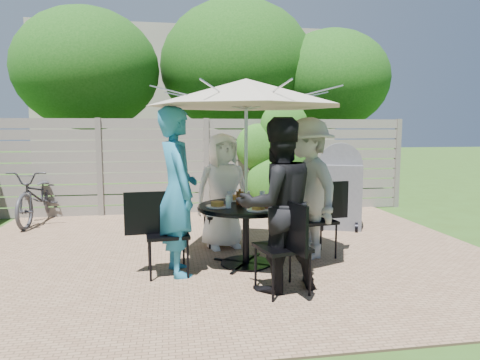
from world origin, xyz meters
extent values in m
plane|color=#304E18|center=(0.00, 0.00, 0.00)|extent=(60.00, 60.00, 0.00)
cube|color=#987658|center=(0.00, 0.50, 0.01)|extent=(7.00, 6.00, 0.02)
cube|color=gray|center=(0.00, 3.00, 0.93)|extent=(8.00, 0.10, 1.85)
ellipsoid|color=#236016|center=(1.40, 2.85, 0.90)|extent=(1.20, 0.70, 1.80)
cube|color=#A79C8B|center=(0.00, 12.00, 2.50)|extent=(10.00, 6.00, 5.00)
ellipsoid|color=#154410|center=(-2.50, 5.00, 2.97)|extent=(3.20, 3.20, 2.72)
ellipsoid|color=#154410|center=(1.00, 5.50, 3.18)|extent=(3.80, 3.80, 3.23)
ellipsoid|color=#154410|center=(3.20, 4.80, 2.83)|extent=(2.80, 2.80, 2.38)
cylinder|color=black|center=(0.19, -0.34, 0.73)|extent=(1.35, 1.35, 0.03)
cylinder|color=black|center=(0.19, -0.34, 0.36)|extent=(0.08, 0.08, 0.73)
cylinder|color=black|center=(0.19, -0.34, 0.02)|extent=(0.61, 0.61, 0.04)
cylinder|color=silver|center=(0.19, -0.34, 1.05)|extent=(0.04, 0.04, 2.11)
cone|color=#B9AC99|center=(0.19, -0.34, 2.06)|extent=(2.73, 2.73, 0.32)
cube|color=black|center=(-0.01, 0.59, 0.44)|extent=(0.48, 0.48, 0.03)
cube|color=black|center=(-0.04, 0.80, 0.68)|extent=(0.07, 0.44, 0.44)
imported|color=white|center=(0.01, 0.47, 0.80)|extent=(0.87, 0.66, 1.59)
cube|color=black|center=(-0.74, -0.54, 0.47)|extent=(0.50, 0.50, 0.04)
cube|color=black|center=(-0.97, -0.56, 0.73)|extent=(0.46, 0.07, 0.47)
imported|color=teal|center=(-0.62, -0.52, 0.95)|extent=(0.59, 0.77, 1.89)
cube|color=black|center=(0.39, -1.27, 0.47)|extent=(0.56, 0.56, 0.04)
cube|color=black|center=(0.44, -1.50, 0.73)|extent=(0.13, 0.46, 0.47)
imported|color=black|center=(0.37, -1.15, 0.88)|extent=(0.98, 0.84, 1.76)
cube|color=black|center=(1.12, -0.14, 0.48)|extent=(0.52, 0.52, 0.04)
cube|color=black|center=(1.35, -0.11, 0.73)|extent=(0.47, 0.09, 0.48)
imported|color=#979894|center=(1.00, -0.16, 0.89)|extent=(0.89, 1.27, 1.79)
cylinder|color=white|center=(0.11, 0.01, 0.75)|extent=(0.26, 0.26, 0.01)
cylinder|color=#A97631|center=(0.11, 0.01, 0.78)|extent=(0.15, 0.15, 0.05)
cylinder|color=white|center=(-0.16, -0.42, 0.75)|extent=(0.26, 0.26, 0.01)
cylinder|color=#A97631|center=(-0.16, -0.42, 0.78)|extent=(0.15, 0.15, 0.05)
cylinder|color=white|center=(0.27, -0.69, 0.75)|extent=(0.26, 0.26, 0.01)
cylinder|color=#A97631|center=(0.27, -0.69, 0.78)|extent=(0.15, 0.15, 0.05)
cylinder|color=white|center=(0.54, -0.26, 0.75)|extent=(0.26, 0.26, 0.01)
cylinder|color=#A97631|center=(0.54, -0.26, 0.78)|extent=(0.15, 0.15, 0.05)
cylinder|color=white|center=(0.43, -0.60, 0.75)|extent=(0.24, 0.24, 0.01)
cylinder|color=#A97631|center=(0.43, -0.60, 0.78)|extent=(0.14, 0.14, 0.05)
cylinder|color=silver|center=(0.03, -0.11, 0.81)|extent=(0.07, 0.07, 0.14)
cylinder|color=silver|center=(-0.04, -0.50, 0.81)|extent=(0.07, 0.07, 0.14)
cylinder|color=silver|center=(0.35, -0.57, 0.81)|extent=(0.07, 0.07, 0.14)
cylinder|color=silver|center=(0.42, -0.18, 0.81)|extent=(0.07, 0.07, 0.14)
cylinder|color=#59280C|center=(0.12, -0.31, 0.82)|extent=(0.09, 0.09, 0.16)
cylinder|color=#C6B293|center=(0.24, -0.11, 0.80)|extent=(0.08, 0.08, 0.12)
imported|color=#333338|center=(-2.98, 2.60, 0.48)|extent=(0.78, 1.86, 0.95)
cube|color=#5B5B60|center=(2.05, 1.32, 0.53)|extent=(0.84, 0.75, 1.07)
cylinder|color=#5B5B60|center=(2.05, 1.32, 1.07)|extent=(0.73, 0.46, 0.71)
camera|label=1|loc=(-0.69, -5.28, 1.65)|focal=32.00mm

